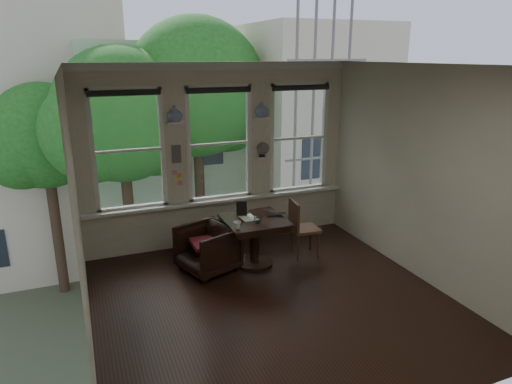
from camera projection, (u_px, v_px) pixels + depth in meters
name	position (u px, v px, depth m)	size (l,w,h in m)	color
ground	(273.00, 301.00, 6.00)	(4.50, 4.50, 0.00)	black
ceiling	(276.00, 65.00, 5.13)	(4.50, 4.50, 0.00)	silver
wall_back	(219.00, 156.00, 7.56)	(4.50, 4.50, 0.00)	beige
wall_front	(391.00, 269.00, 3.56)	(4.50, 4.50, 0.00)	beige
wall_left	(78.00, 215.00, 4.76)	(4.50, 4.50, 0.00)	beige
wall_right	(421.00, 175.00, 6.36)	(4.50, 4.50, 0.00)	beige
window_left	(128.00, 150.00, 6.99)	(1.10, 0.12, 1.90)	white
window_center	(219.00, 144.00, 7.51)	(1.10, 0.12, 1.90)	white
window_right	(297.00, 138.00, 8.02)	(1.10, 0.12, 1.90)	white
shelf_left	(175.00, 123.00, 7.04)	(0.26, 0.16, 0.03)	white
shelf_right	(262.00, 118.00, 7.56)	(0.26, 0.16, 0.03)	white
intercom	(176.00, 154.00, 7.21)	(0.14, 0.06, 0.28)	#59544F
sticky_notes	(177.00, 175.00, 7.32)	(0.16, 0.01, 0.24)	pink
desk_fan	(262.00, 152.00, 7.71)	(0.20, 0.20, 0.24)	#59544F
vase_left	(175.00, 113.00, 7.00)	(0.24, 0.24, 0.25)	white
vase_right	(262.00, 109.00, 7.52)	(0.24, 0.24, 0.25)	white
table	(255.00, 242.00, 6.92)	(0.90, 0.90, 0.75)	black
armchair_left	(208.00, 249.00, 6.74)	(0.75, 0.77, 0.70)	black
cushion_red	(207.00, 243.00, 6.71)	(0.45, 0.45, 0.06)	maroon
side_chair_right	(305.00, 228.00, 7.24)	(0.42, 0.42, 0.92)	#402817
laptop	(277.00, 215.00, 6.93)	(0.30, 0.20, 0.02)	black
mug	(237.00, 225.00, 6.43)	(0.11, 0.11, 0.10)	white
drinking_glass	(258.00, 220.00, 6.64)	(0.12, 0.12, 0.10)	white
tablet	(242.00, 209.00, 6.94)	(0.16, 0.02, 0.22)	black
papers	(248.00, 218.00, 6.86)	(0.22, 0.30, 0.00)	silver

